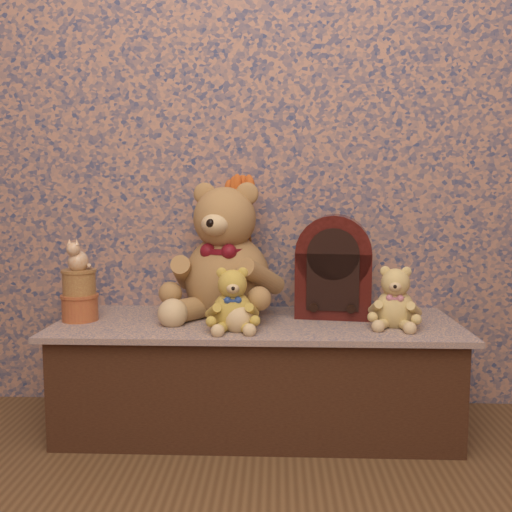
{
  "coord_description": "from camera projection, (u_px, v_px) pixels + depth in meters",
  "views": [
    {
      "loc": [
        0.07,
        -0.71,
        0.85
      ],
      "look_at": [
        0.0,
        1.19,
        0.63
      ],
      "focal_mm": 38.93,
      "sensor_mm": 36.0,
      "label": 1
    }
  ],
  "objects": [
    {
      "name": "teddy_small",
      "position": [
        395.0,
        294.0,
        1.9
      ],
      "size": [
        0.22,
        0.25,
        0.22
      ],
      "primitive_type": null,
      "rotation": [
        0.0,
        0.0,
        -0.22
      ],
      "color": "#DCC368",
      "rests_on": "display_shelf"
    },
    {
      "name": "cathedral_radio",
      "position": [
        334.0,
        265.0,
        2.07
      ],
      "size": [
        0.3,
        0.23,
        0.38
      ],
      "primitive_type": null,
      "rotation": [
        0.0,
        0.0,
        -0.14
      ],
      "color": "#370D0A",
      "rests_on": "display_shelf"
    },
    {
      "name": "teddy_medium",
      "position": [
        232.0,
        296.0,
        1.86
      ],
      "size": [
        0.2,
        0.23,
        0.23
      ],
      "primitive_type": null,
      "rotation": [
        0.0,
        0.0,
        0.12
      ],
      "color": "gold",
      "rests_on": "display_shelf"
    },
    {
      "name": "biscuit_tin_lower",
      "position": [
        80.0,
        308.0,
        1.99
      ],
      "size": [
        0.16,
        0.16,
        0.09
      ],
      "primitive_type": "cylinder",
      "rotation": [
        0.0,
        0.0,
        0.3
      ],
      "color": "#CB803B",
      "rests_on": "display_shelf"
    },
    {
      "name": "ceramic_vase",
      "position": [
        239.0,
        289.0,
        2.12
      ],
      "size": [
        0.14,
        0.14,
        0.18
      ],
      "primitive_type": "cylinder",
      "rotation": [
        0.0,
        0.0,
        -0.33
      ],
      "color": "tan",
      "rests_on": "display_shelf"
    },
    {
      "name": "dried_stalks",
      "position": [
        239.0,
        205.0,
        2.08
      ],
      "size": [
        0.25,
        0.25,
        0.46
      ],
      "primitive_type": null,
      "rotation": [
        0.0,
        0.0,
        -0.06
      ],
      "color": "#CA5720",
      "rests_on": "ceramic_vase"
    },
    {
      "name": "biscuit_tin_upper",
      "position": [
        79.0,
        283.0,
        1.98
      ],
      "size": [
        0.14,
        0.14,
        0.09
      ],
      "primitive_type": "cylinder",
      "rotation": [
        0.0,
        0.0,
        0.29
      ],
      "color": "tan",
      "rests_on": "biscuit_tin_lower"
    },
    {
      "name": "teddy_large",
      "position": [
        227.0,
        245.0,
        2.06
      ],
      "size": [
        0.54,
        0.6,
        0.53
      ],
      "primitive_type": null,
      "rotation": [
        0.0,
        0.0,
        -0.28
      ],
      "color": "#A16C3E",
      "rests_on": "display_shelf"
    },
    {
      "name": "cat_figurine",
      "position": [
        78.0,
        254.0,
        1.97
      ],
      "size": [
        0.1,
        0.11,
        0.12
      ],
      "primitive_type": null,
      "rotation": [
        0.0,
        0.0,
        -0.24
      ],
      "color": "silver",
      "rests_on": "biscuit_tin_upper"
    },
    {
      "name": "display_shelf",
      "position": [
        257.0,
        374.0,
        2.01
      ],
      "size": [
        1.42,
        0.53,
        0.39
      ],
      "primitive_type": "cube",
      "color": "navy",
      "rests_on": "ground"
    }
  ]
}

